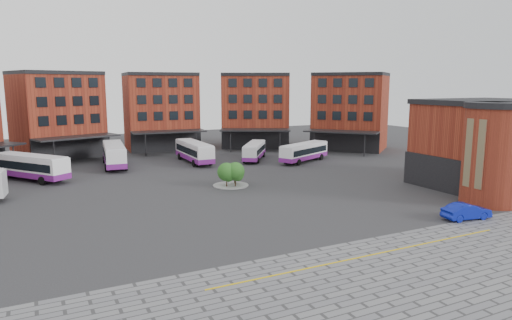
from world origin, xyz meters
name	(u,v)px	position (x,y,z in m)	size (l,w,h in m)	color
ground	(261,212)	(0.00, 0.00, 0.00)	(160.00, 160.00, 0.00)	#28282B
paving_zone	(464,301)	(2.00, -22.00, 0.01)	(50.00, 22.00, 0.02)	slate
yellow_line	(372,255)	(2.00, -14.00, 0.03)	(26.00, 0.15, 0.02)	gold
main_building	(130,116)	(-4.77, 38.25, 7.23)	(94.14, 42.48, 14.60)	maroon
east_building	(487,145)	(28.70, -3.06, 5.29)	(17.40, 15.40, 10.60)	maroon
tree_island	(232,173)	(1.99, 11.50, 1.67)	(4.40, 4.40, 3.10)	gray
bus_b	(30,167)	(-20.07, 26.72, 1.82)	(9.30, 11.23, 3.36)	white
bus_c	(114,154)	(-8.54, 32.16, 1.88)	(4.17, 12.57, 3.48)	white
bus_d	(194,151)	(3.59, 30.37, 1.79)	(3.05, 11.77, 3.31)	white
bus_e	(254,151)	(13.31, 28.24, 1.54)	(7.74, 9.58, 2.84)	silver
bus_f	(304,152)	(19.73, 23.01, 1.64)	(10.76, 6.78, 3.02)	white
blue_car	(466,211)	(15.91, -10.85, 0.77)	(1.62, 4.65, 1.53)	#0C1A9F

